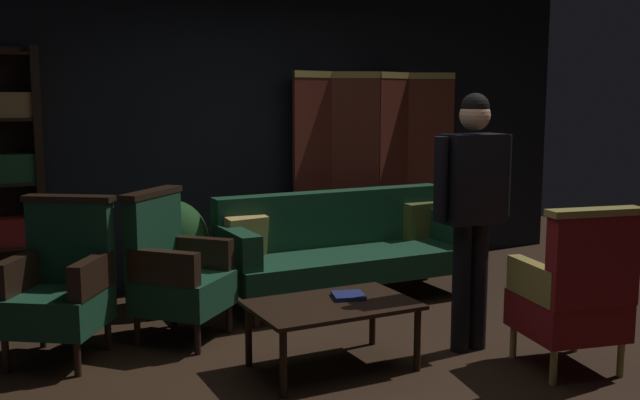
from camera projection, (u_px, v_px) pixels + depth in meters
ground_plane at (377, 365)px, 4.62m from camera, size 10.00×10.00×0.00m
back_wall at (238, 127)px, 6.59m from camera, size 7.20×0.10×2.80m
folding_screen at (374, 169)px, 7.01m from camera, size 1.73×0.22×1.90m
velvet_couch at (344, 245)px, 6.09m from camera, size 2.12×0.78×0.88m
coffee_table at (332, 310)px, 4.52m from camera, size 1.00×0.64×0.42m
armchair_gilt_accent at (574, 294)px, 4.47m from camera, size 0.68×0.68×1.04m
armchair_wing_left at (61, 284)px, 4.69m from camera, size 0.80×0.80×1.04m
armchair_wing_right at (175, 270)px, 5.06m from camera, size 0.82×0.82×1.04m
standing_figure at (472, 198)px, 4.77m from camera, size 0.59×0.24×1.70m
potted_plant at (173, 246)px, 5.84m from camera, size 0.57×0.57×0.86m
book_navy_cloth at (348, 296)px, 4.63m from camera, size 0.24×0.23×0.03m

